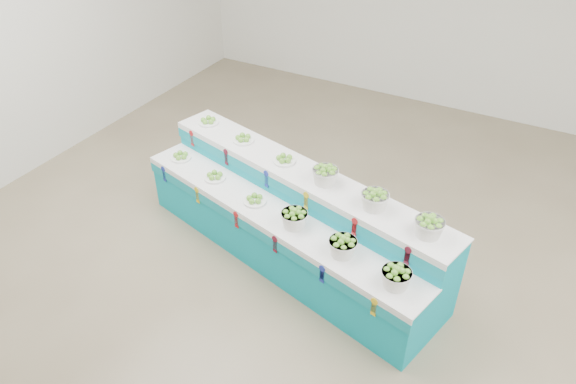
% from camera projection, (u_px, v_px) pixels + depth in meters
% --- Properties ---
extents(ground, '(10.00, 10.00, 0.00)m').
position_uv_depth(ground, '(351.00, 305.00, 5.57)').
color(ground, '#73634B').
rests_on(ground, ground).
extents(display_stand, '(3.89, 1.88, 1.02)m').
position_uv_depth(display_stand, '(288.00, 218.00, 5.92)').
color(display_stand, '#099DB2').
rests_on(display_stand, ground).
extents(plate_lower_left, '(0.31, 0.31, 0.09)m').
position_uv_depth(plate_lower_left, '(181.00, 156.00, 6.51)').
color(plate_lower_left, white).
rests_on(plate_lower_left, display_stand).
extents(plate_lower_mid, '(0.31, 0.31, 0.09)m').
position_uv_depth(plate_lower_mid, '(215.00, 176.00, 6.15)').
color(plate_lower_mid, white).
rests_on(plate_lower_mid, display_stand).
extents(plate_lower_right, '(0.31, 0.31, 0.09)m').
position_uv_depth(plate_lower_right, '(255.00, 199.00, 5.78)').
color(plate_lower_right, white).
rests_on(plate_lower_right, display_stand).
extents(basket_lower_left, '(0.33, 0.33, 0.20)m').
position_uv_depth(basket_lower_left, '(294.00, 218.00, 5.43)').
color(basket_lower_left, silver).
rests_on(basket_lower_left, display_stand).
extents(basket_lower_mid, '(0.33, 0.33, 0.20)m').
position_uv_depth(basket_lower_mid, '(343.00, 246.00, 5.08)').
color(basket_lower_mid, silver).
rests_on(basket_lower_mid, display_stand).
extents(basket_lower_right, '(0.33, 0.33, 0.20)m').
position_uv_depth(basket_lower_right, '(396.00, 277.00, 4.74)').
color(basket_lower_right, silver).
rests_on(basket_lower_right, display_stand).
extents(plate_upper_left, '(0.31, 0.31, 0.09)m').
position_uv_depth(plate_upper_left, '(208.00, 120.00, 6.61)').
color(plate_upper_left, white).
rests_on(plate_upper_left, display_stand).
extents(plate_upper_mid, '(0.31, 0.31, 0.09)m').
position_uv_depth(plate_upper_mid, '(243.00, 138.00, 6.26)').
color(plate_upper_mid, white).
rests_on(plate_upper_mid, display_stand).
extents(plate_upper_right, '(0.31, 0.31, 0.09)m').
position_uv_depth(plate_upper_right, '(284.00, 159.00, 5.89)').
color(plate_upper_right, white).
rests_on(plate_upper_right, display_stand).
extents(basket_upper_left, '(0.33, 0.33, 0.20)m').
position_uv_depth(basket_upper_left, '(325.00, 175.00, 5.53)').
color(basket_upper_left, silver).
rests_on(basket_upper_left, display_stand).
extents(basket_upper_mid, '(0.33, 0.33, 0.20)m').
position_uv_depth(basket_upper_mid, '(375.00, 199.00, 5.18)').
color(basket_upper_mid, silver).
rests_on(basket_upper_mid, display_stand).
extents(basket_upper_right, '(0.33, 0.33, 0.20)m').
position_uv_depth(basket_upper_right, '(429.00, 226.00, 4.84)').
color(basket_upper_right, silver).
rests_on(basket_upper_right, display_stand).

